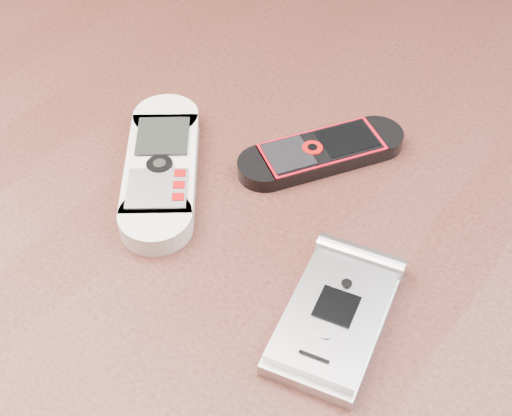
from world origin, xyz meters
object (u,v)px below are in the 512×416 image
object	(u,v)px
nokia_black_red	(322,152)
table	(251,300)
nokia_white	(161,167)
motorola_razr	(334,317)

from	to	relation	value
nokia_black_red	table	bearing A→B (deg)	-63.76
table	nokia_white	size ratio (longest dim) A/B	7.37
nokia_black_red	nokia_white	bearing A→B (deg)	-102.14
table	nokia_white	world-z (taller)	nokia_white
table	nokia_white	distance (m)	0.14
nokia_black_red	motorola_razr	world-z (taller)	motorola_razr
table	nokia_black_red	bearing A→B (deg)	83.10
nokia_black_red	motorola_razr	distance (m)	0.16
table	nokia_black_red	size ratio (longest dim) A/B	8.64
motorola_razr	nokia_black_red	bearing A→B (deg)	113.03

